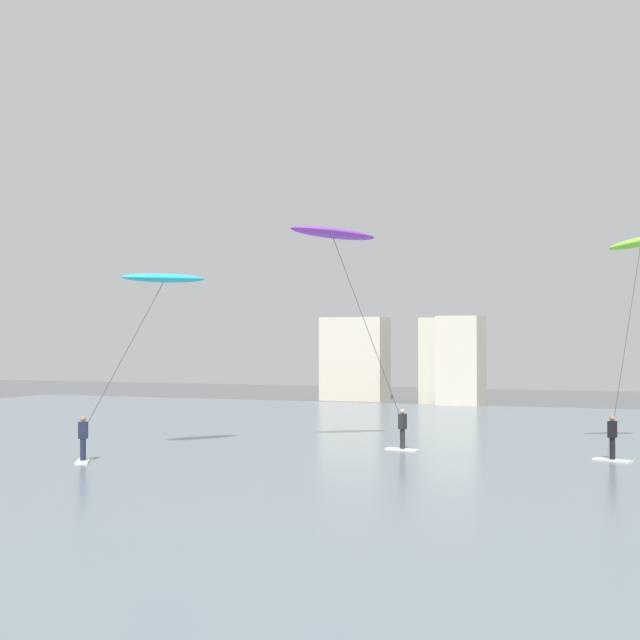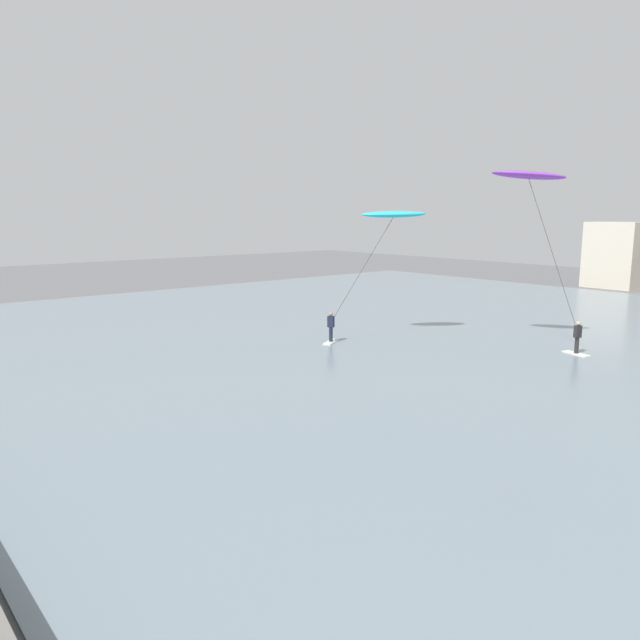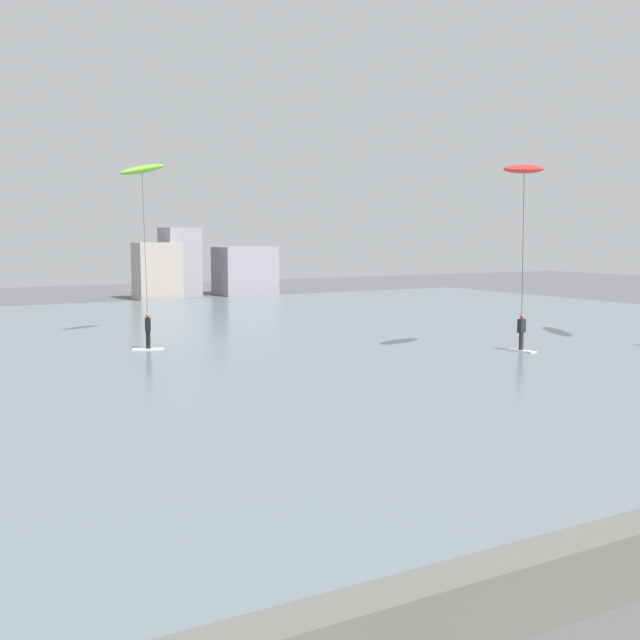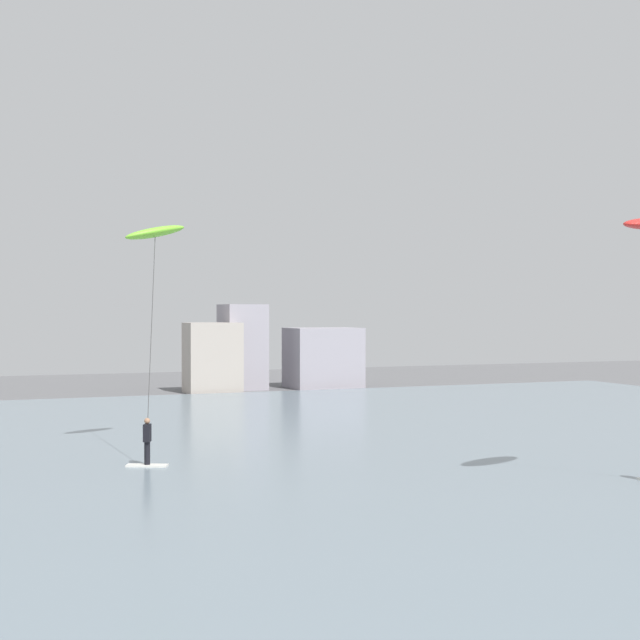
% 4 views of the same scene
% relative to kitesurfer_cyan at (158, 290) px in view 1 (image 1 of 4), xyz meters
% --- Properties ---
extents(water_bay, '(84.00, 52.00, 0.10)m').
position_rel_kitesurfer_cyan_xyz_m(water_bay, '(13.53, 4.37, -6.35)').
color(water_bay, slate).
rests_on(water_bay, ground).
extents(far_shore_buildings, '(42.61, 5.98, 6.19)m').
position_rel_kitesurfer_cyan_xyz_m(far_shore_buildings, '(15.39, 32.88, -3.64)').
color(far_shore_buildings, beige).
rests_on(far_shore_buildings, ground).
extents(kitesurfer_cyan, '(3.47, 5.59, 7.04)m').
position_rel_kitesurfer_cyan_xyz_m(kitesurfer_cyan, '(0.00, 0.00, 0.00)').
color(kitesurfer_cyan, silver).
rests_on(kitesurfer_cyan, water_bay).
extents(kitesurfer_purple, '(5.13, 3.05, 9.06)m').
position_rel_kitesurfer_cyan_xyz_m(kitesurfer_purple, '(6.05, 3.80, 1.75)').
color(kitesurfer_purple, silver).
rests_on(kitesurfer_purple, water_bay).
extents(kitesurfer_lime, '(3.00, 4.58, 8.77)m').
position_rel_kitesurfer_cyan_xyz_m(kitesurfer_lime, '(17.30, 6.99, 0.87)').
color(kitesurfer_lime, silver).
rests_on(kitesurfer_lime, water_bay).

